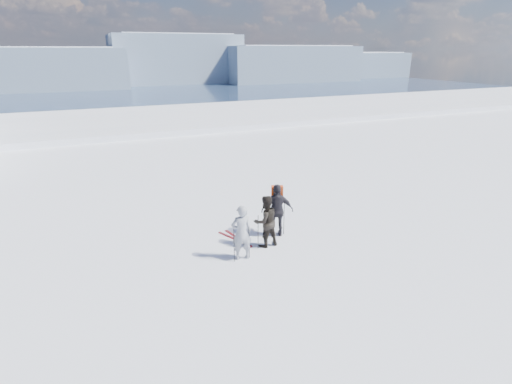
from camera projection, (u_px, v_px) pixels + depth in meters
lake_basin at (170, 184)px, 41.29m from camera, size 820.00×820.00×71.62m
far_mountain_range at (112, 63)px, 419.18m from camera, size 770.00×110.00×53.00m
skier_grey at (242, 233)px, 13.06m from camera, size 0.73×0.51×1.90m
skier_dark at (265, 221)px, 13.95m from camera, size 0.99×0.80×1.89m
skier_pack at (277, 210)px, 14.71m from camera, size 1.28×0.91×2.01m
backpack at (277, 174)px, 14.50m from camera, size 0.49×0.39×0.66m
ski_poles at (263, 230)px, 13.99m from camera, size 2.47×1.21×1.37m
skis_loose at (236, 239)px, 14.74m from camera, size 0.76×1.68×0.03m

